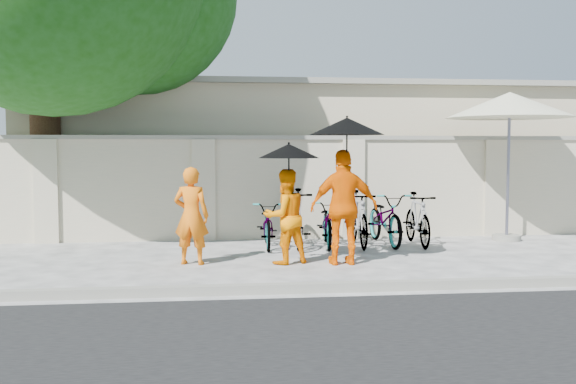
{
  "coord_description": "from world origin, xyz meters",
  "views": [
    {
      "loc": [
        -0.81,
        -9.66,
        1.85
      ],
      "look_at": [
        0.42,
        0.93,
        1.1
      ],
      "focal_mm": 40.0,
      "sensor_mm": 36.0,
      "label": 1
    }
  ],
  "objects": [
    {
      "name": "bike_5",
      "position": [
        2.99,
        1.92,
        0.5
      ],
      "size": [
        0.55,
        1.69,
        1.0
      ],
      "primitive_type": "imported",
      "rotation": [
        0.0,
        0.0,
        -0.05
      ],
      "color": "slate",
      "rests_on": "ground"
    },
    {
      "name": "bike_4",
      "position": [
        2.42,
        2.12,
        0.5
      ],
      "size": [
        0.74,
        1.92,
        0.99
      ],
      "primitive_type": "imported",
      "rotation": [
        0.0,
        0.0,
        0.05
      ],
      "color": "slate",
      "rests_on": "ground"
    },
    {
      "name": "parasol_center",
      "position": [
        0.36,
        0.28,
        1.79
      ],
      "size": [
        0.96,
        0.96,
        1.05
      ],
      "color": "black",
      "rests_on": "ground"
    },
    {
      "name": "ground",
      "position": [
        0.0,
        0.0,
        0.0
      ],
      "size": [
        80.0,
        80.0,
        0.0
      ],
      "primitive_type": "plane",
      "color": "silver"
    },
    {
      "name": "bike_1",
      "position": [
        0.74,
        2.04,
        0.54
      ],
      "size": [
        0.74,
        1.84,
        1.08
      ],
      "primitive_type": "imported",
      "rotation": [
        0.0,
        0.0,
        -0.13
      ],
      "color": "slate",
      "rests_on": "ground"
    },
    {
      "name": "monk_left",
      "position": [
        -1.16,
        0.47,
        0.77
      ],
      "size": [
        0.64,
        0.51,
        1.54
      ],
      "primitive_type": "imported",
      "rotation": [
        0.0,
        0.0,
        2.87
      ],
      "color": "orange",
      "rests_on": "ground"
    },
    {
      "name": "bike_2",
      "position": [
        1.3,
        2.03,
        0.44
      ],
      "size": [
        0.76,
        1.72,
        0.87
      ],
      "primitive_type": "imported",
      "rotation": [
        0.0,
        0.0,
        -0.11
      ],
      "color": "slate",
      "rests_on": "ground"
    },
    {
      "name": "bike_3",
      "position": [
        1.86,
        1.95,
        0.52
      ],
      "size": [
        0.58,
        1.76,
        1.04
      ],
      "primitive_type": "imported",
      "rotation": [
        0.0,
        0.0,
        -0.05
      ],
      "color": "slate",
      "rests_on": "ground"
    },
    {
      "name": "parasol_right",
      "position": [
        1.24,
        0.1,
        2.17
      ],
      "size": [
        1.16,
        1.16,
        1.28
      ],
      "color": "black",
      "rests_on": "ground"
    },
    {
      "name": "monk_center",
      "position": [
        0.31,
        0.36,
        0.75
      ],
      "size": [
        0.89,
        0.8,
        1.5
      ],
      "primitive_type": "imported",
      "rotation": [
        0.0,
        0.0,
        3.52
      ],
      "color": "#FF8200",
      "rests_on": "ground"
    },
    {
      "name": "kerb",
      "position": [
        0.0,
        -1.7,
        0.06
      ],
      "size": [
        40.0,
        0.16,
        0.12
      ],
      "primitive_type": "cube",
      "color": "gray",
      "rests_on": "ground"
    },
    {
      "name": "monk_right",
      "position": [
        1.22,
        0.18,
        0.91
      ],
      "size": [
        1.07,
        0.45,
        1.81
      ],
      "primitive_type": "imported",
      "rotation": [
        0.0,
        0.0,
        3.13
      ],
      "color": "#FE6800",
      "rests_on": "ground"
    },
    {
      "name": "bike_0",
      "position": [
        0.18,
        2.01,
        0.43
      ],
      "size": [
        0.65,
        1.66,
        0.86
      ],
      "primitive_type": "imported",
      "rotation": [
        0.0,
        0.0,
        -0.05
      ],
      "color": "slate",
      "rests_on": "ground"
    },
    {
      "name": "building_behind",
      "position": [
        2.0,
        7.0,
        1.6
      ],
      "size": [
        14.0,
        6.0,
        3.2
      ],
      "primitive_type": "cube",
      "color": "#C1AE8F",
      "rests_on": "ground"
    },
    {
      "name": "patio_umbrella",
      "position": [
        4.96,
        2.36,
        2.64
      ],
      "size": [
        3.2,
        3.2,
        2.92
      ],
      "rotation": [
        0.0,
        0.0,
        0.4
      ],
      "color": "gray",
      "rests_on": "ground"
    },
    {
      "name": "compound_wall",
      "position": [
        1.0,
        3.2,
        1.0
      ],
      "size": [
        20.0,
        0.3,
        2.0
      ],
      "primitive_type": "cube",
      "color": "beige",
      "rests_on": "ground"
    }
  ]
}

